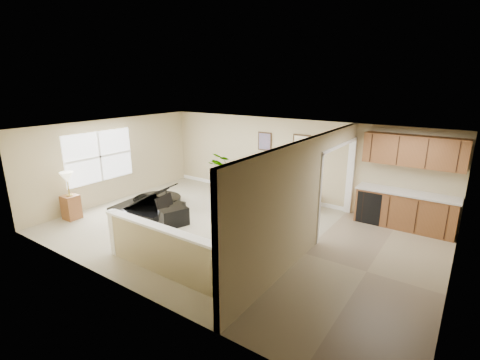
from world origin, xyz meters
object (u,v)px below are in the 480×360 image
Objects in this scene: piano_bench at (174,217)px; loveseat at (293,193)px; small_plant at (310,206)px; palm_plant at (229,174)px; lamp_stand at (70,199)px; piano at (149,187)px; accent_table at (248,180)px.

loveseat reaches higher than piano_bench.
loveseat is 0.83m from small_plant.
lamp_stand is (-2.22, -4.10, -0.14)m from palm_plant.
piano is at bearing -149.24° from small_plant.
palm_plant reaches higher than lamp_stand.
loveseat is at bearing 33.31° from piano.
loveseat is at bearing 152.72° from small_plant.
small_plant is 6.52m from lamp_stand.
accent_table reaches higher than small_plant.
accent_table is at bearing 57.31° from lamp_stand.
palm_plant is at bearing 177.03° from loveseat.
piano_bench is 3.78m from small_plant.
piano is at bearing -121.56° from accent_table.
loveseat is 3.63× the size of small_plant.
small_plant is (0.73, -0.37, -0.14)m from loveseat.
palm_plant is at bearing 59.36° from piano.
piano_bench is at bearing -129.96° from loveseat.
piano_bench is 0.41× the size of loveseat.
lamp_stand is at bearing -155.53° from piano_bench.
small_plant is (3.94, 2.34, -0.46)m from piano.
palm_plant reaches higher than loveseat.
palm_plant is 1.21× the size of lamp_stand.
piano is 2.07m from lamp_stand.
small_plant reaches higher than piano_bench.
accent_table is 1.65× the size of small_plant.
piano reaches higher than piano_bench.
piano is at bearing 55.59° from lamp_stand.
lamp_stand is (-4.38, -4.42, 0.21)m from loveseat.
loveseat is (3.22, 2.72, -0.32)m from piano.
piano reaches higher than lamp_stand.
palm_plant is (1.05, 2.40, 0.03)m from piano.
piano is 3.05× the size of piano_bench.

